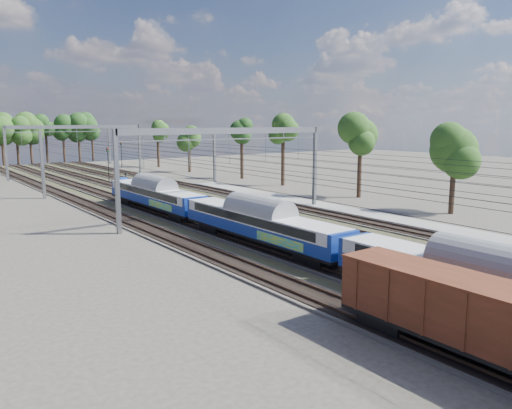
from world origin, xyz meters
TOP-DOWN VIEW (x-y plane):
  - track_bed at (-0.00, 45.00)m, footprint 21.00×130.00m
  - platform at (12.00, 20.00)m, footprint 3.00×70.00m
  - catenary at (0.33, 52.69)m, footprint 25.65×130.00m
  - tree_belt at (8.63, 90.54)m, footprint 39.85×100.15m
  - emu_train at (-4.50, 18.69)m, footprint 2.64×55.86m
  - freight_boxcar at (-9.00, -1.38)m, footprint 2.62×12.63m
  - worker at (1.86, 61.19)m, footprint 0.67×0.81m
  - signal_near at (1.91, 68.61)m, footprint 0.38×0.35m
  - signal_far at (13.26, 91.63)m, footprint 0.38×0.35m

SIDE VIEW (x-z plane):
  - track_bed at x=0.00m, z-range -0.07..0.27m
  - platform at x=12.00m, z-range 0.00..0.30m
  - worker at x=1.86m, z-range 0.00..1.92m
  - freight_boxcar at x=-9.00m, z-range 0.36..3.61m
  - emu_train at x=-4.50m, z-range 0.34..4.20m
  - signal_far at x=13.26m, z-range 0.72..6.12m
  - signal_near at x=1.91m, z-range 0.72..6.16m
  - catenary at x=0.33m, z-range 1.90..10.90m
  - tree_belt at x=8.63m, z-range 1.93..14.17m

